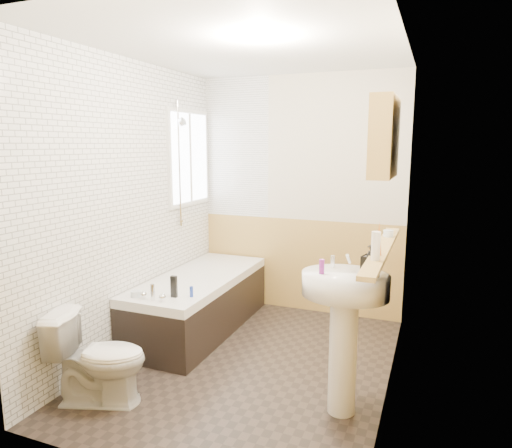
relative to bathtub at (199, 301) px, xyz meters
The scene contains 26 objects.
floor 0.92m from the bathtub, 33.99° to the right, with size 2.80×2.80×0.00m, color black.
ceiling 2.39m from the bathtub, 33.99° to the right, with size 2.80×2.80×0.00m, color white.
wall_back 1.52m from the bathtub, 51.50° to the left, with size 2.20×0.02×2.50m, color beige.
wall_front 2.26m from the bathtub, 69.00° to the right, with size 2.20×0.02×2.50m, color beige.
wall_left 1.15m from the bathtub, 127.67° to the right, with size 0.02×2.80×2.50m, color beige.
wall_right 2.14m from the bathtub, 14.97° to the right, with size 0.02×2.80×2.50m, color beige.
wainscot_right 1.90m from the bathtub, 15.15° to the right, with size 0.01×2.80×1.00m, color tan.
wainscot_front 2.03m from the bathtub, 68.78° to the right, with size 2.20×0.01×1.00m, color tan.
wainscot_back 1.18m from the bathtub, 50.83° to the left, with size 2.20×0.01×1.00m, color tan.
tile_cladding_left 1.14m from the bathtub, 126.03° to the right, with size 0.01×2.80×2.50m, color white.
tile_return_back 1.72m from the bathtub, 89.68° to the left, with size 0.75×0.01×1.50m, color white.
window 1.48m from the bathtub, 126.01° to the left, with size 0.03×0.79×0.99m.
bathtub is the anchor object (origin of this frame).
shower_riser 1.46m from the bathtub, 144.01° to the left, with size 0.11×0.08×1.24m.
toilet 1.39m from the bathtub, 91.23° to the right, with size 0.37×0.66×0.65m, color white.
sink 1.85m from the bathtub, 29.56° to the right, with size 0.57×0.46×1.09m.
pine_shelf 2.07m from the bathtub, 21.14° to the right, with size 0.10×1.49×0.03m, color tan.
medicine_cabinet 2.42m from the bathtub, 19.85° to the right, with size 0.15×0.57×0.52m.
foam_can 2.26m from the bathtub, 30.93° to the right, with size 0.05×0.05×0.17m, color silver.
green_bottle 2.21m from the bathtub, 27.52° to the right, with size 0.04×0.04×0.21m, color orange.
black_jar 1.99m from the bathtub, 10.04° to the right, with size 0.07×0.07×0.05m, color silver.
soap_bottle 2.10m from the bathtub, 28.46° to the right, with size 0.09×0.21×0.10m, color black.
clear_bottle 1.87m from the bathtub, 33.79° to the right, with size 0.03×0.03×0.09m, color purple.
blue_gel 0.73m from the bathtub, 79.65° to the right, with size 0.05×0.03×0.18m, color black.
cream_jar 0.82m from the bathtub, 103.96° to the right, with size 0.08×0.08×0.05m, color silver.
orange_bottle 0.69m from the bathtub, 66.86° to the right, with size 0.03×0.03×0.09m, color #19339E.
Camera 1 is at (1.35, -3.25, 1.79)m, focal length 32.00 mm.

